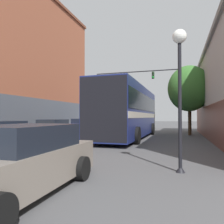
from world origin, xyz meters
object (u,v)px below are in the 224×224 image
Objects in this scene: parked_car_left_far at (54,128)px; hatchback_foreground at (17,161)px; traffic_signal_gantry at (153,85)px; street_tree_near at (189,89)px; parked_car_left_mid at (83,125)px; parked_car_left_near at (5,133)px; bus at (129,110)px; street_tree_far at (190,87)px; street_lamp at (180,75)px.

hatchback_foreground is at bearing -152.99° from parked_car_left_far.
traffic_signal_gantry is 1.71× the size of street_tree_near.
traffic_signal_gantry is at bearing -57.20° from parked_car_left_mid.
parked_car_left_mid reaches higher than parked_car_left_near.
bus is 2.76× the size of parked_car_left_mid.
parked_car_left_mid is at bearing -143.79° from traffic_signal_gantry.
street_tree_far is at bearing 83.58° from street_tree_near.
street_lamp is (3.13, 2.78, 2.08)m from hatchback_foreground.
parked_car_left_far is 0.74× the size of street_tree_far.
bus is 2.78× the size of street_lamp.
parked_car_left_far is at bearing 137.50° from street_lamp.
bus is at bearing 111.18° from street_lamp.
parked_car_left_mid is at bearing 19.57° from hatchback_foreground.
parked_car_left_near is at bearing 179.34° from parked_car_left_far.
traffic_signal_gantry is at bearing -21.19° from parked_car_left_near.
street_lamp is 14.34m from street_tree_far.
hatchback_foreground is 0.74× the size of street_tree_near.
parked_car_left_mid is at bearing -179.81° from street_tree_far.
street_lamp is 0.70× the size of street_tree_far.
street_lamp reaches higher than parked_car_left_far.
bus is at bearing -43.63° from parked_car_left_near.
street_lamp is at bearing -93.66° from street_tree_far.
parked_car_left_near is 0.95× the size of parked_car_left_far.
street_lamp is (2.87, -19.06, -2.55)m from traffic_signal_gantry.
street_tree_near is (10.28, -1.18, 3.27)m from parked_car_left_mid.
parked_car_left_far is (-5.88, -0.58, -1.39)m from bus.
traffic_signal_gantry reaches higher than parked_car_left_mid.
street_tree_near is at bearing -14.90° from hatchback_foreground.
parked_car_left_near is 15.27m from street_tree_far.
bus is 7.83m from parked_car_left_mid.
hatchback_foreground is 1.06× the size of parked_car_left_near.
parked_car_left_near is 0.69× the size of street_tree_near.
parked_car_left_mid is 5.52m from parked_car_left_far.
street_lamp reaches higher than parked_car_left_near.
hatchback_foreground reaches higher than parked_car_left_near.
street_tree_near is (3.64, -6.04, -1.34)m from traffic_signal_gantry.
hatchback_foreground is at bearing -90.70° from traffic_signal_gantry.
street_tree_near is (3.91, 15.80, 3.28)m from hatchback_foreground.
parked_car_left_mid is 0.40× the size of traffic_signal_gantry.
bus is 1.90× the size of street_tree_near.
parked_car_left_near is at bearing 43.71° from hatchback_foreground.
parked_car_left_mid is at bearing 2.27° from parked_car_left_near.
street_tree_far reaches higher than bus.
street_tree_far is at bearing 86.34° from street_lamp.
street_lamp is (9.47, -8.68, 2.08)m from parked_car_left_far.
bus is 1.11× the size of traffic_signal_gantry.
traffic_signal_gantry reaches higher than parked_car_left_near.
parked_car_left_near is at bearing -133.73° from street_tree_far.
traffic_signal_gantry is at bearing -34.40° from parked_car_left_far.
traffic_signal_gantry is 7.18m from street_tree_near.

